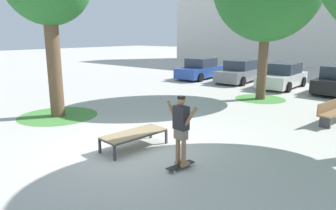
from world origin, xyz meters
name	(u,v)px	position (x,y,z in m)	size (l,w,h in m)	color
ground_plane	(133,147)	(0.00, 0.00, 0.00)	(120.00, 120.00, 0.00)	#B7B5AD
skate_box	(134,134)	(0.11, -0.04, 0.41)	(0.96, 1.97, 0.46)	#38383D
skateboard	(181,166)	(1.97, -0.30, 0.08)	(0.32, 0.82, 0.09)	black
skater	(181,126)	(1.97, -0.29, 1.07)	(1.00, 0.33, 1.69)	#8E6647
grass_patch_near_left	(58,116)	(-4.83, 0.55, 0.00)	(3.07, 3.07, 0.01)	#47893D
grass_patch_mid_back	(260,99)	(0.01, 8.89, 0.00)	(2.48, 2.48, 0.01)	#47893D
car_blue	(200,69)	(-6.44, 13.08, 0.69)	(2.03, 4.25, 1.50)	#28479E
car_grey	(240,72)	(-3.41, 13.33, 0.69)	(2.01, 4.25, 1.50)	slate
car_white	(282,76)	(-0.37, 12.95, 0.69)	(1.95, 4.22, 1.50)	silver
park_bench	(335,111)	(3.89, 6.54, 0.45)	(0.83, 2.44, 0.83)	brown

